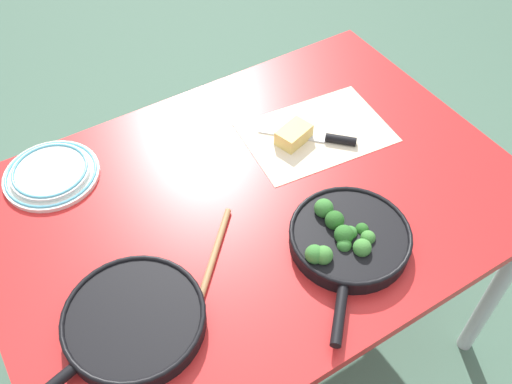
{
  "coord_description": "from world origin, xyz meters",
  "views": [
    {
      "loc": [
        0.49,
        0.8,
        1.86
      ],
      "look_at": [
        0.0,
        0.0,
        0.78
      ],
      "focal_mm": 40.0,
      "sensor_mm": 36.0,
      "label": 1
    }
  ],
  "objects_px": {
    "skillet_broccoli": "(348,238)",
    "skillet_eggs": "(133,320)",
    "grater_knife": "(321,138)",
    "wooden_spoon": "(205,285)",
    "cheese_block": "(294,135)",
    "dinner_plate_stack": "(51,173)"
  },
  "relations": [
    {
      "from": "skillet_broccoli",
      "to": "skillet_eggs",
      "type": "relative_size",
      "value": 0.86
    },
    {
      "from": "grater_knife",
      "to": "wooden_spoon",
      "type": "bearing_deg",
      "value": 71.35
    },
    {
      "from": "skillet_broccoli",
      "to": "wooden_spoon",
      "type": "bearing_deg",
      "value": -58.73
    },
    {
      "from": "wooden_spoon",
      "to": "cheese_block",
      "type": "distance_m",
      "value": 0.52
    },
    {
      "from": "dinner_plate_stack",
      "to": "skillet_broccoli",
      "type": "bearing_deg",
      "value": 131.78
    },
    {
      "from": "skillet_eggs",
      "to": "grater_knife",
      "type": "distance_m",
      "value": 0.72
    },
    {
      "from": "skillet_broccoli",
      "to": "wooden_spoon",
      "type": "distance_m",
      "value": 0.35
    },
    {
      "from": "skillet_eggs",
      "to": "cheese_block",
      "type": "distance_m",
      "value": 0.67
    },
    {
      "from": "skillet_broccoli",
      "to": "dinner_plate_stack",
      "type": "xyz_separation_m",
      "value": [
        0.52,
        -0.58,
        -0.01
      ]
    },
    {
      "from": "wooden_spoon",
      "to": "grater_knife",
      "type": "height_order",
      "value": "grater_knife"
    },
    {
      "from": "skillet_broccoli",
      "to": "grater_knife",
      "type": "relative_size",
      "value": 1.67
    },
    {
      "from": "skillet_eggs",
      "to": "cheese_block",
      "type": "xyz_separation_m",
      "value": [
        -0.6,
        -0.29,
        -0.0
      ]
    },
    {
      "from": "skillet_broccoli",
      "to": "wooden_spoon",
      "type": "xyz_separation_m",
      "value": [
        0.34,
        -0.08,
        -0.02
      ]
    },
    {
      "from": "wooden_spoon",
      "to": "cheese_block",
      "type": "relative_size",
      "value": 2.51
    },
    {
      "from": "grater_knife",
      "to": "skillet_broccoli",
      "type": "bearing_deg",
      "value": 108.56
    },
    {
      "from": "skillet_eggs",
      "to": "grater_knife",
      "type": "relative_size",
      "value": 1.95
    },
    {
      "from": "skillet_eggs",
      "to": "wooden_spoon",
      "type": "bearing_deg",
      "value": 167.6
    },
    {
      "from": "skillet_eggs",
      "to": "wooden_spoon",
      "type": "xyz_separation_m",
      "value": [
        -0.17,
        -0.01,
        -0.01
      ]
    },
    {
      "from": "skillet_broccoli",
      "to": "grater_knife",
      "type": "bearing_deg",
      "value": -162.65
    },
    {
      "from": "skillet_eggs",
      "to": "grater_knife",
      "type": "height_order",
      "value": "skillet_eggs"
    },
    {
      "from": "wooden_spoon",
      "to": "cheese_block",
      "type": "bearing_deg",
      "value": 167.06
    },
    {
      "from": "grater_knife",
      "to": "dinner_plate_stack",
      "type": "distance_m",
      "value": 0.73
    }
  ]
}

